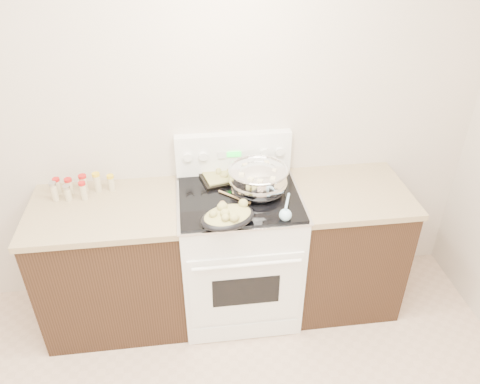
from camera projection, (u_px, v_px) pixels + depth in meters
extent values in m
cube|color=beige|center=(177.00, 115.00, 2.94)|extent=(4.00, 0.05, 2.70)
cube|color=black|center=(115.00, 267.00, 3.10)|extent=(0.90, 0.64, 0.88)
cube|color=brown|center=(104.00, 210.00, 2.85)|extent=(0.93, 0.67, 0.04)
cube|color=black|center=(342.00, 247.00, 3.27)|extent=(0.70, 0.64, 0.88)
cube|color=brown|center=(351.00, 192.00, 3.02)|extent=(0.73, 0.67, 0.04)
cube|color=white|center=(239.00, 255.00, 3.17)|extent=(0.76, 0.66, 0.92)
cube|color=white|center=(246.00, 291.00, 2.89)|extent=(0.70, 0.01, 0.55)
cube|color=black|center=(246.00, 291.00, 2.89)|extent=(0.42, 0.01, 0.22)
cylinder|color=white|center=(247.00, 265.00, 2.73)|extent=(0.65, 0.02, 0.02)
cube|color=white|center=(245.00, 331.00, 3.10)|extent=(0.70, 0.01, 0.14)
cube|color=silver|center=(239.00, 198.00, 2.92)|extent=(0.78, 0.68, 0.01)
cube|color=black|center=(239.00, 196.00, 2.91)|extent=(0.74, 0.64, 0.01)
cube|color=white|center=(233.00, 153.00, 3.08)|extent=(0.76, 0.07, 0.28)
cylinder|color=white|center=(188.00, 157.00, 3.00)|extent=(0.06, 0.02, 0.06)
cylinder|color=white|center=(203.00, 156.00, 3.01)|extent=(0.06, 0.02, 0.06)
cylinder|color=white|center=(265.00, 153.00, 3.05)|extent=(0.06, 0.02, 0.06)
cylinder|color=white|center=(280.00, 152.00, 3.06)|extent=(0.06, 0.02, 0.06)
cube|color=#19E533|center=(234.00, 154.00, 3.03)|extent=(0.09, 0.00, 0.04)
cube|color=silver|center=(222.00, 155.00, 3.02)|extent=(0.05, 0.00, 0.05)
cube|color=silver|center=(246.00, 154.00, 3.04)|extent=(0.05, 0.00, 0.05)
ellipsoid|color=silver|center=(258.00, 182.00, 2.90)|extent=(0.39, 0.39, 0.22)
cylinder|color=silver|center=(258.00, 191.00, 2.94)|extent=(0.20, 0.20, 0.01)
torus|color=silver|center=(259.00, 170.00, 2.85)|extent=(0.37, 0.37, 0.02)
cylinder|color=silver|center=(258.00, 179.00, 2.89)|extent=(0.35, 0.35, 0.12)
cylinder|color=brown|center=(259.00, 171.00, 2.86)|extent=(0.33, 0.33, 0.00)
cube|color=beige|center=(245.00, 166.00, 2.90)|extent=(0.04, 0.04, 0.03)
cube|color=beige|center=(260.00, 182.00, 2.74)|extent=(0.04, 0.04, 0.03)
cube|color=beige|center=(257.00, 177.00, 2.79)|extent=(0.04, 0.04, 0.03)
cube|color=beige|center=(241.00, 175.00, 2.81)|extent=(0.04, 0.04, 0.03)
cube|color=beige|center=(264.00, 175.00, 2.81)|extent=(0.03, 0.03, 0.03)
cube|color=beige|center=(267.00, 163.00, 2.93)|extent=(0.03, 0.03, 0.03)
cube|color=beige|center=(251.00, 180.00, 2.76)|extent=(0.04, 0.04, 0.03)
cube|color=beige|center=(260.00, 171.00, 2.85)|extent=(0.03, 0.03, 0.02)
cube|color=beige|center=(273.00, 172.00, 2.84)|extent=(0.04, 0.04, 0.03)
cube|color=beige|center=(273.00, 179.00, 2.77)|extent=(0.04, 0.04, 0.03)
cube|color=beige|center=(253.00, 173.00, 2.83)|extent=(0.05, 0.05, 0.03)
cube|color=beige|center=(246.00, 172.00, 2.84)|extent=(0.03, 0.03, 0.02)
ellipsoid|color=black|center=(228.00, 218.00, 2.64)|extent=(0.38, 0.32, 0.08)
ellipsoid|color=tan|center=(228.00, 216.00, 2.63)|extent=(0.34, 0.29, 0.06)
sphere|color=tan|center=(236.00, 217.00, 2.56)|extent=(0.04, 0.04, 0.04)
sphere|color=tan|center=(234.00, 218.00, 2.56)|extent=(0.05, 0.05, 0.05)
sphere|color=tan|center=(225.00, 218.00, 2.56)|extent=(0.05, 0.05, 0.05)
sphere|color=tan|center=(225.00, 213.00, 2.59)|extent=(0.05, 0.05, 0.05)
sphere|color=tan|center=(243.00, 203.00, 2.68)|extent=(0.06, 0.06, 0.06)
sphere|color=tan|center=(221.00, 207.00, 2.64)|extent=(0.05, 0.05, 0.05)
sphere|color=tan|center=(223.00, 206.00, 2.65)|extent=(0.05, 0.05, 0.05)
sphere|color=tan|center=(213.00, 214.00, 2.59)|extent=(0.05, 0.05, 0.05)
cube|color=black|center=(233.00, 172.00, 3.12)|extent=(0.50, 0.40, 0.02)
cube|color=tan|center=(233.00, 171.00, 3.12)|extent=(0.45, 0.35, 0.02)
sphere|color=tan|center=(218.00, 170.00, 3.09)|extent=(0.04, 0.04, 0.04)
sphere|color=tan|center=(246.00, 166.00, 3.14)|extent=(0.04, 0.04, 0.04)
sphere|color=tan|center=(233.00, 166.00, 3.14)|extent=(0.04, 0.04, 0.04)
sphere|color=tan|center=(220.00, 168.00, 3.12)|extent=(0.04, 0.04, 0.04)
sphere|color=tan|center=(219.00, 172.00, 3.07)|extent=(0.04, 0.04, 0.04)
sphere|color=tan|center=(229.00, 169.00, 3.11)|extent=(0.04, 0.04, 0.04)
sphere|color=tan|center=(223.00, 175.00, 3.04)|extent=(0.04, 0.04, 0.04)
sphere|color=tan|center=(223.00, 168.00, 3.12)|extent=(0.04, 0.04, 0.04)
sphere|color=tan|center=(225.00, 175.00, 3.04)|extent=(0.04, 0.04, 0.04)
sphere|color=tan|center=(240.00, 164.00, 3.18)|extent=(0.04, 0.04, 0.04)
cylinder|color=#AA814D|center=(234.00, 197.00, 2.87)|extent=(0.18, 0.17, 0.01)
sphere|color=#AA814D|center=(222.00, 204.00, 2.80)|extent=(0.04, 0.04, 0.04)
sphere|color=#A0CEEE|center=(285.00, 215.00, 2.68)|extent=(0.07, 0.07, 0.07)
cylinder|color=#A0CEEE|center=(287.00, 201.00, 2.76)|extent=(0.09, 0.23, 0.07)
cylinder|color=#BFB28C|center=(58.00, 187.00, 2.95)|extent=(0.04, 0.04, 0.09)
cylinder|color=#B21414|center=(56.00, 180.00, 2.92)|extent=(0.04, 0.04, 0.02)
cylinder|color=#BFB28C|center=(69.00, 187.00, 2.95)|extent=(0.05, 0.05, 0.09)
cylinder|color=#B21414|center=(68.00, 180.00, 2.92)|extent=(0.05, 0.05, 0.02)
cylinder|color=#BFB28C|center=(84.00, 184.00, 2.97)|extent=(0.05, 0.05, 0.09)
cylinder|color=#B21414|center=(82.00, 176.00, 2.94)|extent=(0.05, 0.05, 0.02)
cylinder|color=#BFB28C|center=(97.00, 183.00, 2.96)|extent=(0.05, 0.05, 0.11)
cylinder|color=gold|center=(96.00, 175.00, 2.93)|extent=(0.05, 0.05, 0.02)
cylinder|color=#BFB28C|center=(111.00, 184.00, 2.98)|extent=(0.04, 0.04, 0.09)
cylinder|color=gold|center=(110.00, 176.00, 2.95)|extent=(0.04, 0.04, 0.02)
cylinder|color=#BFB28C|center=(55.00, 193.00, 2.87)|extent=(0.04, 0.04, 0.11)
cylinder|color=#B2B2B7|center=(52.00, 184.00, 2.84)|extent=(0.04, 0.04, 0.02)
cylinder|color=#BFB28C|center=(68.00, 194.00, 2.88)|extent=(0.04, 0.04, 0.09)
cylinder|color=#B2B2B7|center=(66.00, 187.00, 2.85)|extent=(0.04, 0.04, 0.02)
cylinder|color=#BFB28C|center=(84.00, 192.00, 2.88)|extent=(0.04, 0.04, 0.11)
cylinder|color=#B21414|center=(82.00, 183.00, 2.85)|extent=(0.04, 0.04, 0.02)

